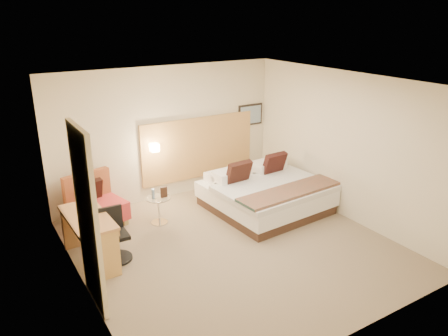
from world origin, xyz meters
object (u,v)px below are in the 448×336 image
bed (265,193)px  desk_chair (115,239)px  side_table (159,209)px  lounge_chair (95,205)px  desk (90,226)px

bed → desk_chair: (-3.10, -0.26, 0.02)m
side_table → bed: bearing=-14.5°
side_table → lounge_chair: bearing=150.5°
side_table → desk_chair: desk_chair is taller
lounge_chair → bed: bearing=-19.8°
bed → desk: bearing=-177.5°
side_table → desk_chair: (-1.08, -0.78, 0.07)m
lounge_chair → desk_chair: (-0.09, -1.34, -0.03)m
desk_chair → lounge_chair: bearing=86.2°
side_table → desk: size_ratio=0.41×
bed → side_table: 2.08m
desk → bed: bearing=2.5°
bed → lounge_chair: 3.20m
bed → desk_chair: size_ratio=2.60×
lounge_chair → desk: 1.32m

